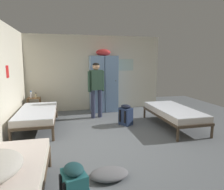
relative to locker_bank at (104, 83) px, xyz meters
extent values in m
plane|color=slate|center=(-0.25, -2.64, -0.97)|extent=(9.33, 9.33, 0.00)
cube|color=beige|center=(-0.25, 0.31, 0.30)|extent=(4.64, 0.06, 2.54)
cube|color=#B7CCBC|center=(0.86, 0.28, 0.58)|extent=(0.55, 0.01, 0.40)
cube|color=red|center=(-2.51, -1.62, 0.48)|extent=(0.01, 0.20, 0.28)
cube|color=#7A9ECC|center=(-0.23, 0.00, -0.04)|extent=(0.44, 0.52, 1.85)
cylinder|color=black|center=(-0.11, -0.27, 0.08)|extent=(0.02, 0.03, 0.02)
cube|color=#7A9ECC|center=(0.23, 0.00, -0.04)|extent=(0.44, 0.52, 1.85)
cylinder|color=black|center=(0.35, -0.27, 0.08)|extent=(0.02, 0.03, 0.02)
ellipsoid|color=red|center=(0.00, 0.00, 0.99)|extent=(0.48, 0.36, 0.22)
cylinder|color=brown|center=(-2.39, -0.26, -0.69)|extent=(0.03, 0.03, 0.55)
cylinder|color=brown|center=(-2.04, -0.26, -0.69)|extent=(0.03, 0.03, 0.55)
cylinder|color=brown|center=(-2.39, 0.01, -0.69)|extent=(0.03, 0.03, 0.55)
cylinder|color=brown|center=(-2.04, 0.01, -0.69)|extent=(0.03, 0.03, 0.55)
cube|color=brown|center=(-2.21, -0.12, -0.78)|extent=(0.38, 0.30, 0.02)
cube|color=brown|center=(-2.21, -0.12, -0.41)|extent=(0.38, 0.30, 0.02)
cylinder|color=#473828|center=(-2.38, -2.33, -0.83)|extent=(0.06, 0.06, 0.28)
cylinder|color=#473828|center=(-1.54, -2.33, -0.83)|extent=(0.06, 0.06, 0.28)
cylinder|color=#473828|center=(-2.38, -0.49, -0.83)|extent=(0.06, 0.06, 0.28)
cylinder|color=#473828|center=(-1.54, -0.49, -0.83)|extent=(0.06, 0.06, 0.28)
cube|color=#473828|center=(-1.96, -1.41, -0.66)|extent=(0.90, 1.90, 0.06)
cube|color=silver|center=(-1.96, -1.41, -0.56)|extent=(0.87, 1.84, 0.14)
cube|color=silver|center=(-1.96, -1.41, -0.48)|extent=(0.86, 1.82, 0.01)
cylinder|color=#473828|center=(-1.54, -3.41, -0.83)|extent=(0.06, 0.06, 0.28)
cube|color=#473828|center=(-1.96, -4.33, -0.66)|extent=(0.90, 1.90, 0.06)
cube|color=beige|center=(-1.96, -4.33, -0.56)|extent=(0.87, 1.84, 0.14)
cube|color=silver|center=(-1.96, -4.33, -0.48)|extent=(0.86, 1.82, 0.01)
cylinder|color=#473828|center=(1.88, -1.12, -0.83)|extent=(0.06, 0.06, 0.28)
cylinder|color=#473828|center=(1.04, -1.12, -0.83)|extent=(0.06, 0.06, 0.28)
cylinder|color=#473828|center=(1.88, -2.96, -0.83)|extent=(0.06, 0.06, 0.28)
cylinder|color=#473828|center=(1.04, -2.96, -0.83)|extent=(0.06, 0.06, 0.28)
cube|color=#473828|center=(1.46, -2.04, -0.66)|extent=(0.90, 1.90, 0.06)
cube|color=silver|center=(1.46, -2.04, -0.56)|extent=(0.87, 1.84, 0.14)
cube|color=silver|center=(1.46, -2.04, -0.48)|extent=(0.86, 1.82, 0.01)
cylinder|color=#2D334C|center=(-0.25, -0.73, -0.55)|extent=(0.12, 0.12, 0.85)
cylinder|color=#2D334C|center=(-0.47, -0.79, -0.55)|extent=(0.12, 0.12, 0.85)
cube|color=#284233|center=(-0.36, -0.76, 0.17)|extent=(0.39, 0.29, 0.58)
cylinder|color=#284233|center=(-0.15, -0.70, 0.13)|extent=(0.08, 0.08, 0.60)
cylinder|color=#284233|center=(-0.57, -0.82, 0.13)|extent=(0.08, 0.08, 0.60)
sphere|color=tan|center=(-0.36, -0.76, 0.56)|extent=(0.21, 0.21, 0.21)
ellipsoid|color=black|center=(-0.36, -0.76, 0.61)|extent=(0.20, 0.20, 0.11)
cylinder|color=white|center=(-2.29, -0.10, -0.31)|extent=(0.06, 0.06, 0.18)
cylinder|color=#2666B2|center=(-2.29, -0.10, -0.20)|extent=(0.03, 0.03, 0.03)
cylinder|color=beige|center=(-2.14, -0.16, -0.33)|extent=(0.05, 0.05, 0.13)
cylinder|color=black|center=(-2.14, -0.16, -0.25)|extent=(0.03, 0.03, 0.03)
cube|color=navy|center=(0.29, -1.62, -0.74)|extent=(0.37, 0.40, 0.46)
ellipsoid|color=black|center=(0.42, -1.54, -0.82)|extent=(0.19, 0.25, 0.20)
ellipsoid|color=black|center=(0.29, -1.62, -0.47)|extent=(0.34, 0.36, 0.10)
cube|color=black|center=(0.22, -1.76, -0.72)|extent=(0.05, 0.06, 0.32)
cube|color=black|center=(0.13, -1.61, -0.72)|extent=(0.05, 0.06, 0.32)
ellipsoid|color=#193D42|center=(-1.18, -4.46, -0.47)|extent=(0.28, 0.33, 0.10)
cube|color=black|center=(-1.34, -4.41, -0.72)|extent=(0.04, 0.05, 0.32)
ellipsoid|color=slate|center=(-0.66, -3.94, -0.91)|extent=(0.57, 0.39, 0.12)
camera|label=1|loc=(-1.23, -6.56, 0.72)|focal=32.09mm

